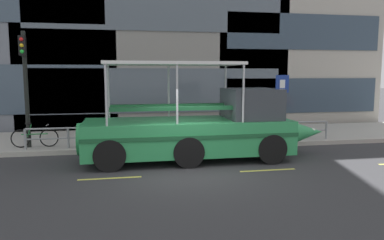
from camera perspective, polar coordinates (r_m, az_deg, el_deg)
The scene contains 10 objects.
ground_plane at distance 11.48m, azimuth -0.39°, elevation -7.86°, with size 120.00×120.00×0.00m, color #333335.
sidewalk at distance 16.88m, azimuth -3.82°, elevation -2.72°, with size 32.00×4.80×0.18m, color #A8A59E.
curb_edge at distance 14.45m, azimuth -2.61°, elevation -4.38°, with size 32.00×0.18×0.18m, color #B2ADA3.
lane_centreline at distance 11.09m, azimuth 0.00°, elevation -8.39°, with size 25.80×0.12×0.01m.
curb_guardrail at distance 14.76m, azimuth -0.74°, elevation -1.68°, with size 12.34×0.09×0.80m.
traffic_light_pole at distance 15.19m, azimuth -24.48°, elevation 5.94°, with size 0.24×0.46×4.38m.
parking_sign at distance 16.46m, azimuth 13.75°, elevation 3.71°, with size 0.60×0.12×2.75m.
leaned_bicycle at distance 15.32m, azimuth -23.23°, elevation -2.52°, with size 1.74×0.46×0.96m.
duck_tour_boat at distance 12.81m, azimuth 1.58°, elevation -1.41°, with size 8.77×2.49×3.38m.
pedestrian_near_bow at distance 17.15m, azimuth 10.62°, elevation 0.72°, with size 0.40×0.28×1.52m.
Camera 1 is at (-1.99, -10.91, 2.96)m, focal length 34.36 mm.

